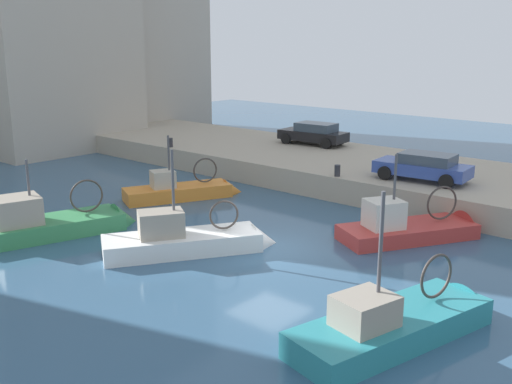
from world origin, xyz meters
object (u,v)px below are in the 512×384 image
fishing_boat_red (416,234)px  fishing_boat_teal (401,332)px  fishing_boat_orange (185,196)px  fishing_boat_green (56,230)px  parked_car_black (314,133)px  mooring_bollard_north (170,143)px  fishing_boat_white (191,248)px  parked_car_blue (424,166)px  mooring_bollard_mid (337,171)px

fishing_boat_red → fishing_boat_teal: 8.37m
fishing_boat_teal → fishing_boat_orange: (5.78, 14.72, -0.01)m
fishing_boat_green → fishing_boat_teal: bearing=-84.4°
fishing_boat_teal → parked_car_black: bearing=41.8°
mooring_bollard_north → fishing_boat_orange: bearing=-125.9°
fishing_boat_white → fishing_boat_green: bearing=112.1°
fishing_boat_orange → mooring_bollard_north: (4.46, 6.16, 1.37)m
fishing_boat_red → parked_car_blue: (4.44, 1.98, 1.73)m
fishing_boat_white → fishing_boat_red: size_ratio=1.02×
fishing_boat_teal → mooring_bollard_mid: size_ratio=12.54×
fishing_boat_orange → mooring_bollard_mid: bearing=-52.7°
parked_car_black → fishing_boat_teal: bearing=-138.2°
fishing_boat_orange → fishing_boat_white: bearing=-130.4°
fishing_boat_green → parked_car_black: (18.08, 0.60, 1.72)m
fishing_boat_green → parked_car_blue: bearing=-33.5°
fishing_boat_orange → fishing_boat_teal: bearing=-111.4°
fishing_boat_teal → fishing_boat_orange: bearing=68.6°
mooring_bollard_mid → mooring_bollard_north: size_ratio=1.00×
fishing_boat_white → fishing_boat_green: size_ratio=0.94×
fishing_boat_red → mooring_bollard_mid: size_ratio=11.30×
fishing_boat_green → mooring_bollard_north: (11.64, 6.56, 1.30)m
fishing_boat_red → fishing_boat_green: 14.15m
fishing_boat_red → mooring_bollard_north: 17.69m
fishing_boat_green → mooring_bollard_north: size_ratio=12.24×
fishing_boat_teal → fishing_boat_green: 14.39m
parked_car_black → mooring_bollard_north: 8.78m
fishing_boat_white → parked_car_blue: size_ratio=1.45×
fishing_boat_green → mooring_bollard_north: fishing_boat_green is taller
fishing_boat_red → mooring_bollard_north: bearing=81.5°
fishing_boat_teal → parked_car_black: size_ratio=1.59×
mooring_bollard_north → fishing_boat_teal: bearing=-116.1°
parked_car_black → mooring_bollard_mid: size_ratio=7.88×
parked_car_blue → fishing_boat_green: bearing=146.5°
parked_car_black → mooring_bollard_north: parked_car_black is taller
fishing_boat_teal → parked_car_blue: bearing=24.1°
mooring_bollard_mid → parked_car_black: bearing=43.2°
fishing_boat_red → fishing_boat_teal: size_ratio=0.90×
fishing_boat_teal → parked_car_black: fishing_boat_teal is taller
fishing_boat_red → mooring_bollard_mid: (2.61, 5.45, 1.33)m
fishing_boat_white → fishing_boat_orange: size_ratio=1.06×
parked_car_black → mooring_bollard_mid: parked_car_black is taller
fishing_boat_orange → fishing_boat_green: (-7.19, -0.40, 0.08)m
parked_car_blue → mooring_bollard_mid: 3.94m
fishing_boat_white → fishing_boat_red: fishing_boat_white is taller
fishing_boat_green → mooring_bollard_north: bearing=29.4°
fishing_boat_green → parked_car_blue: 16.25m
fishing_boat_white → fishing_boat_teal: fishing_boat_teal is taller
fishing_boat_red → parked_car_blue: bearing=24.0°
fishing_boat_red → parked_car_black: size_ratio=1.43×
fishing_boat_white → fishing_boat_red: 8.73m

